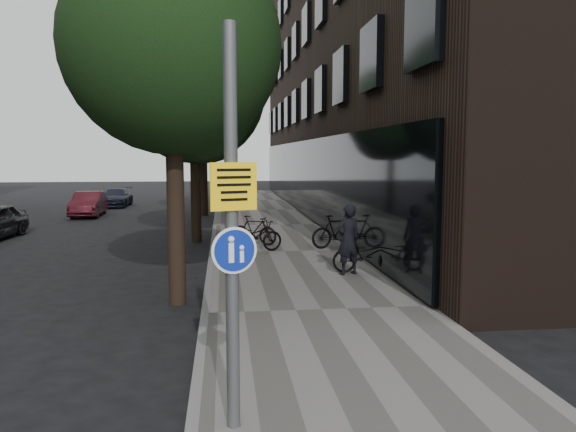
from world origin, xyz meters
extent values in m
plane|color=black|center=(0.00, 0.00, 0.00)|extent=(120.00, 120.00, 0.00)
cube|color=slate|center=(0.25, 10.00, 0.06)|extent=(4.50, 60.00, 0.12)
cube|color=slate|center=(-2.00, 10.00, 0.07)|extent=(0.15, 60.00, 0.13)
cube|color=black|center=(8.50, 22.00, 9.00)|extent=(12.00, 40.00, 18.00)
cylinder|color=black|center=(-2.60, 4.50, 1.60)|extent=(0.36, 0.36, 3.20)
sphere|color=black|center=(-2.60, 4.50, 5.30)|extent=(4.40, 4.40, 4.40)
sphere|color=black|center=(-2.20, 5.30, 4.30)|extent=(2.64, 2.64, 2.64)
cylinder|color=black|center=(-2.60, 13.00, 1.60)|extent=(0.36, 0.36, 3.20)
sphere|color=black|center=(-2.60, 13.00, 5.30)|extent=(5.00, 5.00, 5.00)
sphere|color=black|center=(-2.20, 13.80, 4.30)|extent=(3.00, 3.00, 3.00)
cylinder|color=black|center=(-2.60, 22.00, 1.60)|extent=(0.36, 0.36, 3.20)
sphere|color=black|center=(-2.60, 22.00, 5.30)|extent=(5.00, 5.00, 5.00)
sphere|color=black|center=(-2.20, 22.80, 4.30)|extent=(3.00, 3.00, 3.00)
cylinder|color=#595B5E|center=(-1.54, -1.22, 2.30)|extent=(0.15, 0.15, 4.36)
cube|color=yellow|center=(-1.54, -1.22, 2.78)|extent=(0.49, 0.17, 0.50)
cylinder|color=#0E269B|center=(-1.54, -1.22, 2.10)|extent=(0.43, 0.14, 0.45)
cylinder|color=white|center=(-1.54, -1.22, 2.10)|extent=(0.49, 0.16, 0.50)
imported|color=black|center=(1.46, 6.42, 1.01)|extent=(0.75, 0.61, 1.77)
imported|color=black|center=(2.00, 6.60, 0.58)|extent=(1.81, 0.74, 0.93)
imported|color=black|center=(2.00, 10.43, 0.66)|extent=(1.86, 0.99, 1.08)
imported|color=black|center=(-0.71, 9.91, 0.61)|extent=(1.96, 1.23, 0.97)
imported|color=black|center=(-0.62, 11.37, 0.61)|extent=(1.65, 1.13, 0.97)
imported|color=#4F161F|center=(-8.44, 22.17, 0.62)|extent=(1.46, 3.83, 1.25)
imported|color=black|center=(-8.06, 27.64, 0.55)|extent=(1.56, 3.83, 1.11)
camera|label=1|loc=(-1.62, -7.18, 3.11)|focal=35.00mm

